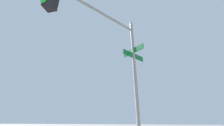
% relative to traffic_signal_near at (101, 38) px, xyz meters
% --- Properties ---
extents(traffic_signal_near, '(2.54, 3.18, 5.07)m').
position_rel_traffic_signal_near_xyz_m(traffic_signal_near, '(0.00, 0.00, 0.00)').
color(traffic_signal_near, slate).
rests_on(traffic_signal_near, ground_plane).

